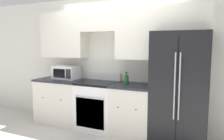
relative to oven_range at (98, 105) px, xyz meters
name	(u,v)px	position (x,y,z in m)	size (l,w,h in m)	color
ground_plane	(105,137)	(0.31, -0.31, -0.47)	(12.00, 12.00, 0.00)	beige
wall_back	(118,50)	(0.33, 0.27, 1.07)	(8.00, 0.39, 2.60)	silver
lower_cabinets_left	(61,101)	(-0.87, 0.00, 0.00)	(1.02, 0.64, 0.93)	silver
lower_cabinets_right	(133,110)	(0.73, 0.00, 0.00)	(0.74, 0.64, 0.93)	silver
oven_range	(98,105)	(0.00, 0.00, 0.00)	(0.74, 0.65, 1.09)	white
refrigerator	(180,88)	(1.53, 0.06, 0.46)	(0.90, 0.77, 1.87)	black
microwave	(66,72)	(-0.79, 0.09, 0.60)	(0.52, 0.38, 0.27)	white
bottle	(126,80)	(0.61, -0.03, 0.55)	(0.08, 0.08, 0.23)	#195928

